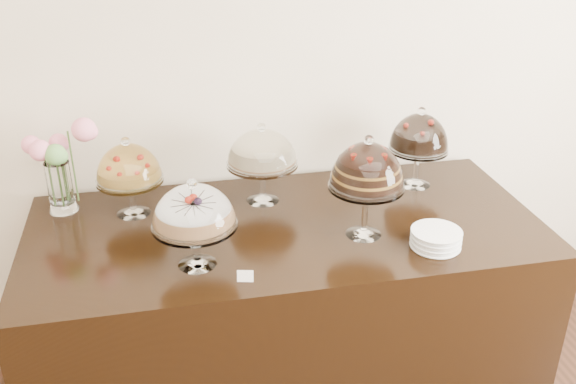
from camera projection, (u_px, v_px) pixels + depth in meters
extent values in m
cube|color=beige|center=(318.00, 52.00, 3.03)|extent=(5.00, 0.04, 3.00)
cube|color=black|center=(286.00, 309.00, 2.96)|extent=(2.20, 1.00, 0.90)
cone|color=white|center=(197.00, 261.00, 2.47)|extent=(0.15, 0.15, 0.02)
cylinder|color=white|center=(196.00, 243.00, 2.44)|extent=(0.03, 0.03, 0.14)
cylinder|color=white|center=(195.00, 225.00, 2.40)|extent=(0.32, 0.32, 0.01)
cylinder|color=#B27F4F|center=(194.00, 216.00, 2.39)|extent=(0.26, 0.26, 0.06)
sphere|color=#AF1E0E|center=(212.00, 203.00, 2.40)|extent=(0.02, 0.02, 0.02)
sphere|color=#AF1E0E|center=(178.00, 202.00, 2.40)|extent=(0.02, 0.02, 0.02)
sphere|color=#AF1E0E|center=(190.00, 216.00, 2.30)|extent=(0.02, 0.02, 0.02)
sphere|color=white|center=(192.00, 183.00, 2.33)|extent=(0.04, 0.04, 0.04)
cone|color=white|center=(363.00, 231.00, 2.68)|extent=(0.15, 0.15, 0.02)
cylinder|color=white|center=(365.00, 209.00, 2.63)|extent=(0.03, 0.03, 0.19)
cylinder|color=white|center=(366.00, 186.00, 2.59)|extent=(0.31, 0.31, 0.01)
cylinder|color=black|center=(367.00, 172.00, 2.56)|extent=(0.24, 0.24, 0.11)
sphere|color=#AF1E0E|center=(381.00, 154.00, 2.56)|extent=(0.02, 0.02, 0.02)
sphere|color=#AF1E0E|center=(366.00, 151.00, 2.59)|extent=(0.02, 0.02, 0.02)
sphere|color=#AF1E0E|center=(353.00, 154.00, 2.56)|extent=(0.02, 0.02, 0.02)
sphere|color=#AF1E0E|center=(354.00, 160.00, 2.50)|extent=(0.02, 0.02, 0.02)
sphere|color=#AF1E0E|center=(370.00, 163.00, 2.47)|extent=(0.02, 0.02, 0.02)
sphere|color=#AF1E0E|center=(383.00, 160.00, 2.50)|extent=(0.02, 0.02, 0.02)
sphere|color=white|center=(369.00, 140.00, 2.50)|extent=(0.04, 0.04, 0.04)
cone|color=white|center=(263.00, 198.00, 2.96)|extent=(0.15, 0.15, 0.02)
cylinder|color=white|center=(263.00, 180.00, 2.92)|extent=(0.03, 0.03, 0.15)
cylinder|color=white|center=(262.00, 164.00, 2.88)|extent=(0.32, 0.32, 0.01)
cylinder|color=beige|center=(262.00, 155.00, 2.86)|extent=(0.26, 0.26, 0.07)
sphere|color=white|center=(262.00, 127.00, 2.81)|extent=(0.04, 0.04, 0.04)
cone|color=white|center=(415.00, 182.00, 3.11)|extent=(0.15, 0.15, 0.02)
cylinder|color=white|center=(417.00, 165.00, 3.07)|extent=(0.03, 0.03, 0.15)
cylinder|color=white|center=(418.00, 149.00, 3.04)|extent=(0.29, 0.29, 0.01)
cylinder|color=black|center=(419.00, 140.00, 3.02)|extent=(0.23, 0.23, 0.08)
sphere|color=#AF1E0E|center=(431.00, 128.00, 3.02)|extent=(0.02, 0.02, 0.02)
sphere|color=#AF1E0E|center=(407.00, 128.00, 3.02)|extent=(0.02, 0.02, 0.02)
sphere|color=#AF1E0E|center=(422.00, 135.00, 2.94)|extent=(0.02, 0.02, 0.02)
sphere|color=white|center=(422.00, 111.00, 2.95)|extent=(0.04, 0.04, 0.04)
cone|color=white|center=(134.00, 210.00, 2.85)|extent=(0.15, 0.15, 0.02)
cylinder|color=white|center=(132.00, 195.00, 2.81)|extent=(0.03, 0.03, 0.13)
cylinder|color=white|center=(130.00, 180.00, 2.78)|extent=(0.29, 0.29, 0.01)
cylinder|color=gold|center=(129.00, 174.00, 2.77)|extent=(0.23, 0.23, 0.04)
sphere|color=#AF1E0E|center=(143.00, 165.00, 2.78)|extent=(0.02, 0.02, 0.02)
sphere|color=#AF1E0E|center=(132.00, 162.00, 2.81)|extent=(0.02, 0.02, 0.02)
sphere|color=#AF1E0E|center=(118.00, 165.00, 2.79)|extent=(0.02, 0.02, 0.02)
sphere|color=#AF1E0E|center=(114.00, 171.00, 2.73)|extent=(0.02, 0.02, 0.02)
sphere|color=#AF1E0E|center=(125.00, 174.00, 2.70)|extent=(0.02, 0.02, 0.02)
sphere|color=#AF1E0E|center=(140.00, 171.00, 2.73)|extent=(0.02, 0.02, 0.02)
sphere|color=white|center=(125.00, 142.00, 2.70)|extent=(0.04, 0.04, 0.04)
cylinder|color=white|center=(60.00, 187.00, 2.83)|extent=(0.11, 0.11, 0.23)
cylinder|color=#476B2D|center=(73.00, 167.00, 2.80)|extent=(0.01, 0.01, 0.33)
sphere|color=pink|center=(84.00, 130.00, 2.74)|extent=(0.11, 0.11, 0.11)
cylinder|color=#476B2D|center=(61.00, 173.00, 2.83)|extent=(0.01, 0.01, 0.26)
sphere|color=pink|center=(58.00, 143.00, 2.81)|extent=(0.08, 0.08, 0.08)
cylinder|color=#476B2D|center=(47.00, 174.00, 2.82)|extent=(0.01, 0.01, 0.26)
sphere|color=pink|center=(31.00, 145.00, 2.78)|extent=(0.08, 0.08, 0.08)
cylinder|color=#476B2D|center=(52.00, 177.00, 2.78)|extent=(0.01, 0.01, 0.27)
sphere|color=pink|center=(40.00, 151.00, 2.69)|extent=(0.09, 0.09, 0.09)
cylinder|color=#476B2D|center=(59.00, 179.00, 2.78)|extent=(0.01, 0.01, 0.25)
sphere|color=#5E9849|center=(55.00, 155.00, 2.70)|extent=(0.09, 0.09, 0.09)
cylinder|color=white|center=(435.00, 246.00, 2.59)|extent=(0.20, 0.20, 0.01)
cylinder|color=white|center=(435.00, 243.00, 2.59)|extent=(0.19, 0.19, 0.01)
cylinder|color=white|center=(436.00, 241.00, 2.58)|extent=(0.20, 0.20, 0.01)
cylinder|color=white|center=(436.00, 239.00, 2.58)|extent=(0.19, 0.19, 0.01)
cylinder|color=white|center=(436.00, 236.00, 2.57)|extent=(0.20, 0.20, 0.01)
cylinder|color=white|center=(436.00, 234.00, 2.57)|extent=(0.19, 0.19, 0.01)
cylinder|color=white|center=(437.00, 232.00, 2.56)|extent=(0.20, 0.20, 0.01)
cube|color=white|center=(245.00, 276.00, 2.36)|extent=(0.06, 0.03, 0.04)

